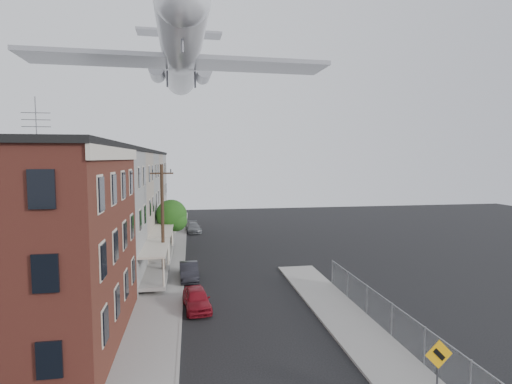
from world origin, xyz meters
TOP-DOWN VIEW (x-y plane):
  - sidewalk_left at (-5.50, 24.00)m, footprint 3.00×62.00m
  - sidewalk_right at (5.50, 6.00)m, footprint 3.00×26.00m
  - curb_left at (-4.05, 24.00)m, footprint 0.15×62.00m
  - curb_right at (4.05, 6.00)m, footprint 0.15×26.00m
  - corner_building at (-12.00, 7.00)m, footprint 10.31×12.30m
  - row_house_a at (-11.96, 16.50)m, footprint 11.98×7.00m
  - row_house_b at (-11.96, 23.50)m, footprint 11.98×7.00m
  - row_house_c at (-11.96, 30.50)m, footprint 11.98×7.00m
  - row_house_d at (-11.96, 37.50)m, footprint 11.98×7.00m
  - row_house_e at (-11.96, 44.50)m, footprint 11.98×7.00m
  - chainlink_fence at (7.00, 5.00)m, footprint 0.06×18.06m
  - warning_sign at (5.60, -1.03)m, footprint 1.10×0.11m
  - utility_pole at (-5.60, 18.00)m, footprint 1.80×0.26m
  - street_tree at (-5.27, 27.92)m, footprint 3.22×3.20m
  - car_near at (-3.10, 10.76)m, footprint 1.99×4.03m
  - car_mid at (-3.60, 17.07)m, footprint 1.58×4.04m
  - car_far at (-3.13, 37.31)m, footprint 2.25×4.48m
  - airplane at (-4.15, 26.89)m, footprint 27.54×31.44m

SIDE VIEW (x-z plane):
  - sidewalk_left at x=-5.50m, z-range 0.00..0.12m
  - sidewalk_right at x=5.50m, z-range 0.00..0.12m
  - curb_left at x=-4.05m, z-range 0.00..0.14m
  - curb_right at x=4.05m, z-range 0.00..0.14m
  - car_far at x=-3.13m, z-range 0.00..1.25m
  - car_mid at x=-3.60m, z-range 0.00..1.31m
  - car_near at x=-3.10m, z-range 0.00..1.32m
  - chainlink_fence at x=7.00m, z-range 0.05..1.95m
  - warning_sign at x=5.60m, z-range 0.48..3.28m
  - street_tree at x=-5.27m, z-range 0.85..6.05m
  - utility_pole at x=-5.60m, z-range 0.17..9.17m
  - row_house_a at x=-11.96m, z-range -0.02..10.28m
  - row_house_b at x=-11.96m, z-range -0.02..10.28m
  - row_house_c at x=-11.96m, z-range -0.02..10.28m
  - row_house_d at x=-11.96m, z-range -0.02..10.28m
  - row_house_e at x=-11.96m, z-range -0.02..10.28m
  - corner_building at x=-12.00m, z-range -0.91..11.24m
  - airplane at x=-4.15m, z-range 14.98..24.12m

